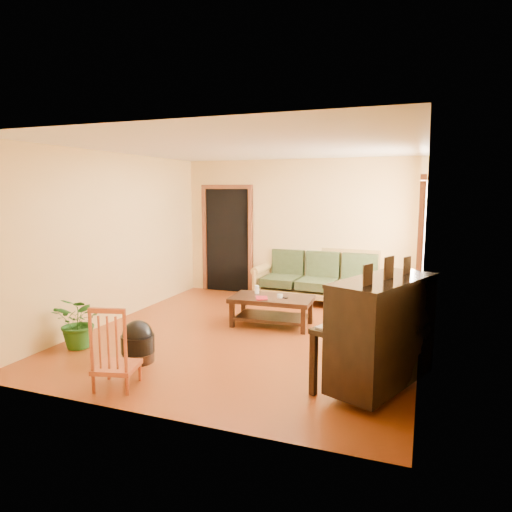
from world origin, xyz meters
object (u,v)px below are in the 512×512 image
at_px(footstool, 138,347).
at_px(potted_plant, 80,322).
at_px(armchair, 392,304).
at_px(red_chair, 116,346).
at_px(piano, 382,335).
at_px(coffee_table, 272,311).
at_px(ceramic_crock, 399,301).
at_px(sofa, 318,277).

distance_m(footstool, potted_plant, 1.01).
height_order(armchair, red_chair, armchair).
bearing_deg(armchair, piano, -111.66).
distance_m(armchair, footstool, 3.46).
bearing_deg(coffee_table, armchair, 4.77).
relative_size(coffee_table, ceramic_crock, 4.33).
bearing_deg(sofa, red_chair, -101.92).
relative_size(footstool, ceramic_crock, 1.40).
xyz_separation_m(coffee_table, piano, (1.75, -1.73, 0.36)).
bearing_deg(potted_plant, sofa, 55.32).
distance_m(coffee_table, ceramic_crock, 2.43).
xyz_separation_m(coffee_table, ceramic_crock, (1.74, 1.70, -0.08)).
distance_m(sofa, red_chair, 4.38).
bearing_deg(potted_plant, coffee_table, 41.75).
bearing_deg(red_chair, potted_plant, 131.44).
height_order(sofa, footstool, sofa).
bearing_deg(footstool, ceramic_crock, 52.87).
bearing_deg(sofa, coffee_table, -98.59).
distance_m(ceramic_crock, potted_plant, 5.13).
relative_size(coffee_table, potted_plant, 1.76).
height_order(footstool, potted_plant, potted_plant).
relative_size(armchair, potted_plant, 1.32).
bearing_deg(sofa, armchair, -43.22).
distance_m(armchair, ceramic_crock, 1.59).
height_order(coffee_table, footstool, coffee_table).
height_order(piano, potted_plant, piano).
distance_m(sofa, coffee_table, 1.66).
bearing_deg(sofa, potted_plant, -121.34).
bearing_deg(piano, armchair, 113.64).
distance_m(coffee_table, potted_plant, 2.70).
bearing_deg(piano, red_chair, -138.32).
bearing_deg(red_chair, footstool, 93.59).
distance_m(armchair, red_chair, 3.75).
distance_m(piano, red_chair, 2.72).
bearing_deg(sofa, ceramic_crock, 7.39).
relative_size(red_chair, ceramic_crock, 3.15).
xyz_separation_m(coffee_table, footstool, (-1.03, -1.95, -0.03)).
bearing_deg(red_chair, coffee_table, 58.81).
distance_m(footstool, ceramic_crock, 4.58).
xyz_separation_m(footstool, red_chair, (0.21, -0.67, 0.25)).
relative_size(ceramic_crock, potted_plant, 0.41).
bearing_deg(ceramic_crock, armchair, -90.70).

